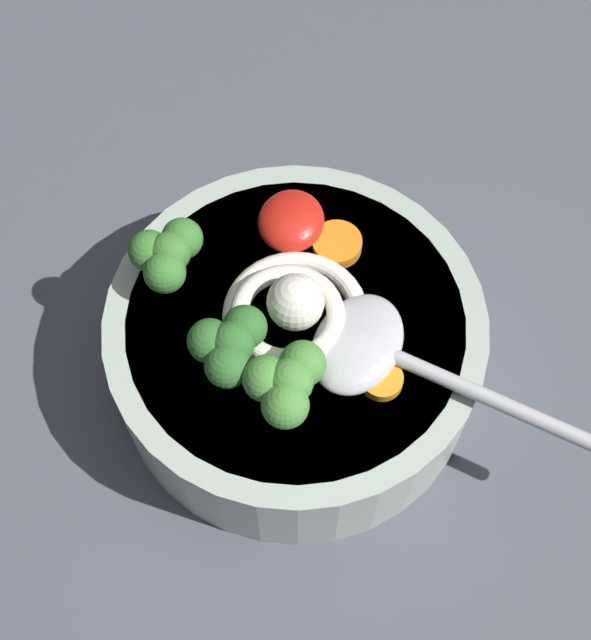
# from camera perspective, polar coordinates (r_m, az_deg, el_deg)

# --- Properties ---
(table_slab) EXTENTS (1.21, 1.21, 0.03)m
(table_slab) POSITION_cam_1_polar(r_m,az_deg,el_deg) (0.53, 2.34, -5.65)
(table_slab) COLOR #474C56
(table_slab) RESTS_ON ground
(soup_bowl) EXTENTS (0.20, 0.20, 0.07)m
(soup_bowl) POSITION_cam_1_polar(r_m,az_deg,el_deg) (0.49, -0.00, -1.74)
(soup_bowl) COLOR #9EB2A3
(soup_bowl) RESTS_ON table_slab
(noodle_pile) EXTENTS (0.08, 0.08, 0.03)m
(noodle_pile) POSITION_cam_1_polar(r_m,az_deg,el_deg) (0.45, -0.14, 0.51)
(noodle_pile) COLOR silver
(noodle_pile) RESTS_ON soup_bowl
(soup_spoon) EXTENTS (0.08, 0.17, 0.02)m
(soup_spoon) POSITION_cam_1_polar(r_m,az_deg,el_deg) (0.45, 5.67, -2.02)
(soup_spoon) COLOR #B7B7BC
(soup_spoon) RESTS_ON soup_bowl
(chili_sauce_dollop) EXTENTS (0.04, 0.04, 0.02)m
(chili_sauce_dollop) POSITION_cam_1_polar(r_m,az_deg,el_deg) (0.48, -0.28, 6.40)
(chili_sauce_dollop) COLOR red
(chili_sauce_dollop) RESTS_ON soup_bowl
(broccoli_floret_front) EXTENTS (0.04, 0.04, 0.03)m
(broccoli_floret_front) POSITION_cam_1_polar(r_m,az_deg,el_deg) (0.46, -8.31, 4.23)
(broccoli_floret_front) COLOR #7A9E60
(broccoli_floret_front) RESTS_ON soup_bowl
(broccoli_floret_far) EXTENTS (0.04, 0.04, 0.03)m
(broccoli_floret_far) POSITION_cam_1_polar(r_m,az_deg,el_deg) (0.43, -4.33, -1.60)
(broccoli_floret_far) COLOR #7A9E60
(broccoli_floret_far) RESTS_ON soup_bowl
(broccoli_floret_beside_noodles) EXTENTS (0.05, 0.04, 0.04)m
(broccoli_floret_beside_noodles) POSITION_cam_1_polar(r_m,az_deg,el_deg) (0.42, -0.61, -4.06)
(broccoli_floret_beside_noodles) COLOR #7A9E60
(broccoli_floret_beside_noodles) RESTS_ON soup_bowl
(carrot_slice_beside_chili) EXTENTS (0.03, 0.03, 0.01)m
(carrot_slice_beside_chili) POSITION_cam_1_polar(r_m,az_deg,el_deg) (0.48, 2.69, 4.90)
(carrot_slice_beside_chili) COLOR orange
(carrot_slice_beside_chili) RESTS_ON soup_bowl
(carrot_slice_extra_b) EXTENTS (0.02, 0.02, 0.01)m
(carrot_slice_extra_b) POSITION_cam_1_polar(r_m,az_deg,el_deg) (0.45, 5.58, -3.85)
(carrot_slice_extra_b) COLOR orange
(carrot_slice_extra_b) RESTS_ON soup_bowl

